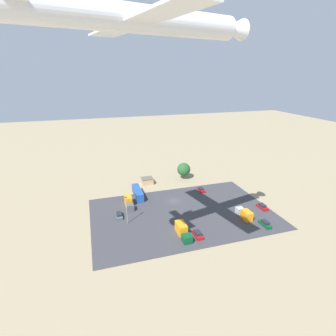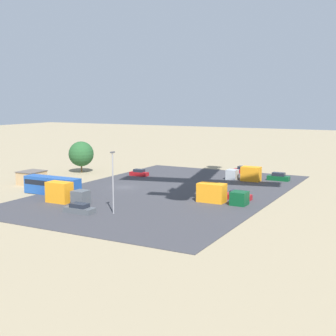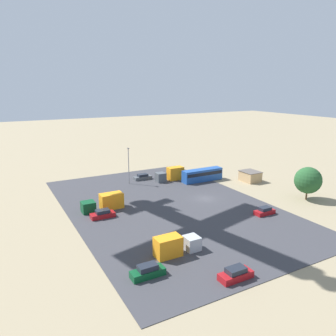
% 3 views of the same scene
% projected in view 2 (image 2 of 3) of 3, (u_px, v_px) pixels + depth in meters
% --- Properties ---
extents(ground_plane, '(400.00, 400.00, 0.00)m').
position_uv_depth(ground_plane, '(124.00, 187.00, 89.91)').
color(ground_plane, gray).
extents(parking_lot_surface, '(59.48, 38.54, 0.08)m').
position_uv_depth(parking_lot_surface, '(168.00, 192.00, 85.46)').
color(parking_lot_surface, '#38383D').
rests_on(parking_lot_surface, ground).
extents(shed_building, '(4.91, 4.22, 2.67)m').
position_uv_depth(shed_building, '(32.00, 178.00, 93.20)').
color(shed_building, tan).
rests_on(shed_building, ground).
extents(bus, '(2.60, 11.11, 3.11)m').
position_uv_depth(bus, '(52.00, 185.00, 82.72)').
color(bus, '#1E4C9E').
rests_on(bus, ground).
extents(parked_car_0, '(1.97, 4.73, 1.46)m').
position_uv_depth(parked_car_0, '(80.00, 209.00, 69.14)').
color(parked_car_0, '#4C5156').
rests_on(parked_car_0, ground).
extents(parked_car_1, '(1.78, 4.09, 1.45)m').
position_uv_depth(parked_car_1, '(139.00, 173.00, 103.37)').
color(parked_car_1, maroon).
rests_on(parked_car_1, ground).
extents(parked_car_2, '(1.76, 4.54, 1.66)m').
position_uv_depth(parked_car_2, '(278.00, 177.00, 97.22)').
color(parked_car_2, '#0C4723').
rests_on(parked_car_2, ground).
extents(parked_car_3, '(1.93, 4.49, 1.52)m').
position_uv_depth(parked_car_3, '(238.00, 196.00, 78.59)').
color(parked_car_3, maroon).
rests_on(parked_car_3, ground).
extents(parked_car_4, '(1.86, 4.58, 1.58)m').
position_uv_depth(parked_car_4, '(244.00, 170.00, 106.90)').
color(parked_car_4, maroon).
rests_on(parked_car_4, ground).
extents(parked_truck_0, '(2.32, 7.61, 3.36)m').
position_uv_depth(parked_truck_0, '(65.00, 194.00, 75.67)').
color(parked_truck_0, '#4C5156').
rests_on(parked_truck_0, ground).
extents(parked_truck_1, '(2.32, 7.10, 2.97)m').
position_uv_depth(parked_truck_1, '(246.00, 174.00, 96.99)').
color(parked_truck_1, '#ADB2B7').
rests_on(parked_truck_1, ground).
extents(parked_truck_2, '(2.51, 8.28, 3.08)m').
position_uv_depth(parked_truck_2, '(219.00, 194.00, 75.92)').
color(parked_truck_2, '#0C4723').
rests_on(parked_truck_2, ground).
extents(tree_near_shed, '(5.77, 5.77, 7.25)m').
position_uv_depth(tree_near_shed, '(81.00, 154.00, 107.79)').
color(tree_near_shed, brown).
rests_on(tree_near_shed, ground).
extents(light_pole_lot_centre, '(0.90, 0.28, 9.19)m').
position_uv_depth(light_pole_lot_centre, '(113.00, 180.00, 68.09)').
color(light_pole_lot_centre, gray).
rests_on(light_pole_lot_centre, ground).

